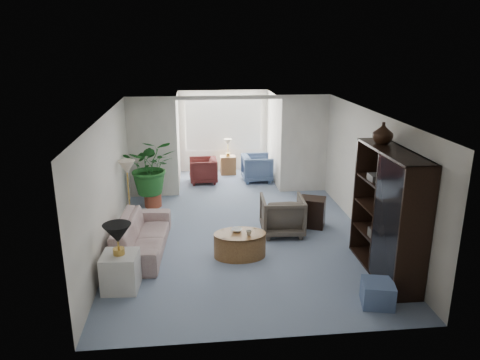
{
  "coord_description": "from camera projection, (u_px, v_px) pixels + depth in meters",
  "views": [
    {
      "loc": [
        -0.93,
        -8.12,
        3.8
      ],
      "look_at": [
        0.0,
        0.6,
        1.1
      ],
      "focal_mm": 34.29,
      "sensor_mm": 36.0,
      "label": 1
    }
  ],
  "objects": [
    {
      "name": "ottoman",
      "position": [
        378.0,
        293.0,
        6.81
      ],
      "size": [
        0.55,
        0.55,
        0.37
      ],
      "primitive_type": "cube",
      "rotation": [
        0.0,
        0.0,
        -0.24
      ],
      "color": "slate",
      "rests_on": "ground"
    },
    {
      "name": "side_table_dark",
      "position": [
        312.0,
        212.0,
        9.65
      ],
      "size": [
        0.64,
        0.59,
        0.63
      ],
      "primitive_type": "cube",
      "rotation": [
        0.0,
        0.0,
        -0.4
      ],
      "color": "black",
      "rests_on": "ground"
    },
    {
      "name": "sunroom_chair_maroon",
      "position": [
        203.0,
        170.0,
        12.6
      ],
      "size": [
        0.77,
        0.75,
        0.69
      ],
      "primitive_type": "imported",
      "rotation": [
        0.0,
        0.0,
        -1.55
      ],
      "color": "maroon",
      "rests_on": "ground"
    },
    {
      "name": "sunroom_floor",
      "position": [
        227.0,
        181.0,
        12.83
      ],
      "size": [
        2.6,
        2.6,
        0.0
      ],
      "primitive_type": "plane",
      "color": "#7E90A7",
      "rests_on": "ground"
    },
    {
      "name": "framed_picture",
      "position": [
        374.0,
        156.0,
        8.58
      ],
      "size": [
        0.04,
        0.5,
        0.4
      ],
      "primitive_type": "cube",
      "color": "#BEB098"
    },
    {
      "name": "table_lamp",
      "position": [
        117.0,
        234.0,
        7.01
      ],
      "size": [
        0.44,
        0.44,
        0.3
      ],
      "primitive_type": "cone",
      "color": "black",
      "rests_on": "end_table"
    },
    {
      "name": "cabinet_urn",
      "position": [
        383.0,
        133.0,
        7.61
      ],
      "size": [
        0.34,
        0.34,
        0.36
      ],
      "primitive_type": "imported",
      "color": "#311C10",
      "rests_on": "entertainment_cabinet"
    },
    {
      "name": "window_pane",
      "position": [
        223.0,
        125.0,
        13.44
      ],
      "size": [
        2.2,
        0.02,
        1.5
      ],
      "primitive_type": "cube",
      "color": "white"
    },
    {
      "name": "coffee_bowl",
      "position": [
        237.0,
        230.0,
        8.34
      ],
      "size": [
        0.24,
        0.24,
        0.05
      ],
      "primitive_type": "imported",
      "rotation": [
        0.0,
        0.0,
        -0.27
      ],
      "color": "white",
      "rests_on": "coffee_table"
    },
    {
      "name": "window_blinds",
      "position": [
        223.0,
        125.0,
        13.41
      ],
      "size": [
        2.2,
        0.02,
        1.5
      ],
      "primitive_type": "cube",
      "color": "white"
    },
    {
      "name": "back_header",
      "position": [
        229.0,
        98.0,
        11.06
      ],
      "size": [
        2.6,
        0.12,
        0.1
      ],
      "primitive_type": "cube",
      "color": "white",
      "rests_on": "back_pier_left"
    },
    {
      "name": "wingback_chair",
      "position": [
        282.0,
        215.0,
        9.27
      ],
      "size": [
        0.88,
        0.9,
        0.79
      ],
      "primitive_type": "imported",
      "rotation": [
        0.0,
        0.0,
        3.09
      ],
      "color": "#595046",
      "rests_on": "ground"
    },
    {
      "name": "sunroom_chair_blue",
      "position": [
        257.0,
        168.0,
        12.74
      ],
      "size": [
        0.83,
        0.81,
        0.74
      ],
      "primitive_type": "imported",
      "rotation": [
        0.0,
        0.0,
        1.59
      ],
      "color": "slate",
      "rests_on": "ground"
    },
    {
      "name": "back_pier_left",
      "position": [
        153.0,
        148.0,
        11.22
      ],
      "size": [
        1.2,
        0.12,
        2.5
      ],
      "primitive_type": "cube",
      "color": "white",
      "rests_on": "ground"
    },
    {
      "name": "plant_pot",
      "position": [
        153.0,
        200.0,
        10.84
      ],
      "size": [
        0.4,
        0.4,
        0.32
      ],
      "primitive_type": "cylinder",
      "color": "brown",
      "rests_on": "ground"
    },
    {
      "name": "sunroom_table",
      "position": [
        228.0,
        165.0,
        13.41
      ],
      "size": [
        0.45,
        0.35,
        0.54
      ],
      "primitive_type": "cube",
      "rotation": [
        0.0,
        0.0,
        0.02
      ],
      "color": "olive",
      "rests_on": "ground"
    },
    {
      "name": "house_plant",
      "position": [
        151.0,
        166.0,
        10.6
      ],
      "size": [
        1.19,
        1.03,
        1.32
      ],
      "primitive_type": "imported",
      "color": "#216324",
      "rests_on": "plant_pot"
    },
    {
      "name": "end_table",
      "position": [
        121.0,
        272.0,
        7.21
      ],
      "size": [
        0.58,
        0.58,
        0.6
      ],
      "primitive_type": "cube",
      "rotation": [
        0.0,
        0.0,
        -0.07
      ],
      "color": "silver",
      "rests_on": "ground"
    },
    {
      "name": "entertainment_cabinet",
      "position": [
        388.0,
        214.0,
        7.5
      ],
      "size": [
        0.51,
        1.92,
        2.13
      ],
      "primitive_type": "cube",
      "color": "black",
      "rests_on": "ground"
    },
    {
      "name": "floor",
      "position": [
        243.0,
        243.0,
        8.93
      ],
      "size": [
        6.0,
        6.0,
        0.0
      ],
      "primitive_type": "plane",
      "color": "#7E90A7",
      "rests_on": "ground"
    },
    {
      "name": "floor_lamp",
      "position": [
        127.0,
        167.0,
        9.54
      ],
      "size": [
        0.36,
        0.36,
        0.28
      ],
      "primitive_type": "cone",
      "color": "beige",
      "rests_on": "ground"
    },
    {
      "name": "sofa",
      "position": [
        142.0,
        235.0,
        8.51
      ],
      "size": [
        0.99,
        2.21,
        0.63
      ],
      "primitive_type": "imported",
      "rotation": [
        0.0,
        0.0,
        1.5
      ],
      "color": "#B8AA9C",
      "rests_on": "ground"
    },
    {
      "name": "shelf_clutter",
      "position": [
        388.0,
        215.0,
        7.38
      ],
      "size": [
        0.3,
        1.23,
        1.06
      ],
      "color": "#494744",
      "rests_on": "entertainment_cabinet"
    },
    {
      "name": "back_pier_right",
      "position": [
        304.0,
        144.0,
        11.6
      ],
      "size": [
        1.2,
        0.12,
        2.5
      ],
      "primitive_type": "cube",
      "color": "white",
      "rests_on": "ground"
    },
    {
      "name": "coffee_table",
      "position": [
        240.0,
        245.0,
        8.32
      ],
      "size": [
        1.17,
        1.17,
        0.45
      ],
      "primitive_type": "cylinder",
      "rotation": [
        0.0,
        0.0,
        -0.27
      ],
      "color": "olive",
      "rests_on": "ground"
    },
    {
      "name": "coffee_cup",
      "position": [
        249.0,
        233.0,
        8.16
      ],
      "size": [
        0.12,
        0.12,
        0.09
      ],
      "primitive_type": "imported",
      "rotation": [
        0.0,
        0.0,
        -0.27
      ],
      "color": "beige",
      "rests_on": "coffee_table"
    }
  ]
}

